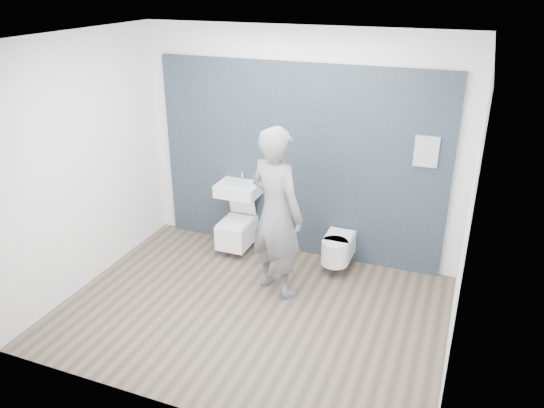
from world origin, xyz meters
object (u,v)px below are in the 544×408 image
at_px(toilet_square, 237,231).
at_px(visitor, 276,213).
at_px(toilet_rounded, 337,248).
at_px(washbasin, 238,189).

relative_size(toilet_square, visitor, 0.38).
height_order(toilet_rounded, visitor, visitor).
relative_size(washbasin, toilet_square, 0.72).
height_order(toilet_square, visitor, visitor).
bearing_deg(washbasin, toilet_square, -90.00).
relative_size(washbasin, toilet_rounded, 0.94).
relative_size(toilet_square, toilet_rounded, 1.30).
xyz_separation_m(washbasin, toilet_square, (0.00, -0.07, -0.55)).
relative_size(washbasin, visitor, 0.27).
distance_m(washbasin, toilet_square, 0.55).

